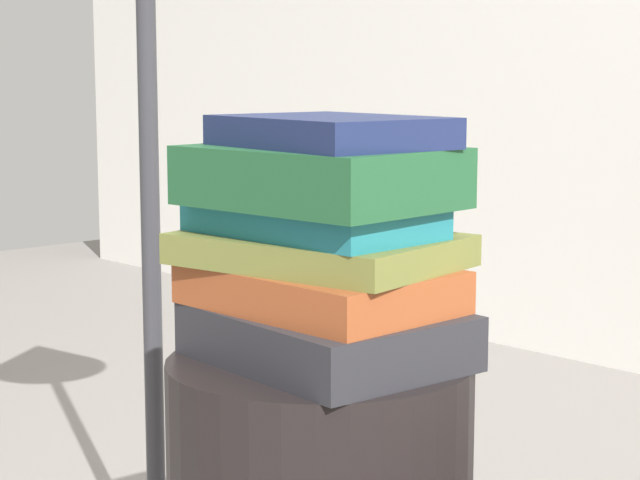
{
  "coord_description": "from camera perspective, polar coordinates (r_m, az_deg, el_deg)",
  "views": [
    {
      "loc": [
        0.87,
        -0.83,
        0.84
      ],
      "look_at": [
        0.0,
        0.0,
        0.66
      ],
      "focal_mm": 64.45,
      "sensor_mm": 36.0,
      "label": 1
    }
  ],
  "objects": [
    {
      "name": "book_charcoal",
      "position": [
        1.22,
        0.22,
        -4.79
      ],
      "size": [
        0.29,
        0.23,
        0.06
      ],
      "primitive_type": "cube",
      "rotation": [
        0.0,
        0.0,
        -0.08
      ],
      "color": "#28282D",
      "rests_on": "side_table"
    },
    {
      "name": "book_rust",
      "position": [
        1.22,
        -0.19,
        -2.35
      ],
      "size": [
        0.27,
        0.19,
        0.04
      ],
      "primitive_type": "cube",
      "rotation": [
        0.0,
        0.0,
        0.01
      ],
      "color": "#994723",
      "rests_on": "book_charcoal"
    },
    {
      "name": "book_olive",
      "position": [
        1.23,
        -0.01,
        -0.47
      ],
      "size": [
        0.31,
        0.24,
        0.03
      ],
      "primitive_type": "cube",
      "rotation": [
        0.0,
        0.0,
        0.16
      ],
      "color": "olive",
      "rests_on": "book_rust"
    },
    {
      "name": "book_teal",
      "position": [
        1.22,
        -0.4,
        0.99
      ],
      "size": [
        0.26,
        0.16,
        0.03
      ],
      "primitive_type": "cube",
      "rotation": [
        0.0,
        0.0,
        0.03
      ],
      "color": "#1E727F",
      "rests_on": "book_olive"
    },
    {
      "name": "book_forest",
      "position": [
        1.21,
        -0.01,
        3.19
      ],
      "size": [
        0.27,
        0.21,
        0.06
      ],
      "primitive_type": "cube",
      "rotation": [
        0.0,
        0.0,
        0.06
      ],
      "color": "#1E512D",
      "rests_on": "book_teal"
    },
    {
      "name": "book_navy",
      "position": [
        1.2,
        0.52,
        5.41
      ],
      "size": [
        0.25,
        0.19,
        0.03
      ],
      "primitive_type": "cube",
      "rotation": [
        0.0,
        0.0,
        -0.1
      ],
      "color": "#19234C",
      "rests_on": "book_forest"
    }
  ]
}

